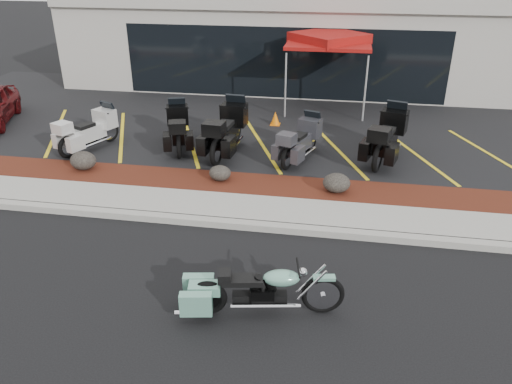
% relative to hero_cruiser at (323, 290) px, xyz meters
% --- Properties ---
extents(ground, '(90.00, 90.00, 0.00)m').
position_rel_hero_cruiser_xyz_m(ground, '(-2.17, 1.60, -0.47)').
color(ground, black).
rests_on(ground, ground).
extents(curb, '(24.00, 0.25, 0.15)m').
position_rel_hero_cruiser_xyz_m(curb, '(-2.17, 2.50, -0.39)').
color(curb, gray).
rests_on(curb, ground).
extents(sidewalk, '(24.00, 1.20, 0.15)m').
position_rel_hero_cruiser_xyz_m(sidewalk, '(-2.17, 3.20, -0.39)').
color(sidewalk, gray).
rests_on(sidewalk, ground).
extents(mulch_bed, '(24.00, 1.20, 0.16)m').
position_rel_hero_cruiser_xyz_m(mulch_bed, '(-2.17, 4.40, -0.39)').
color(mulch_bed, '#37140C').
rests_on(mulch_bed, ground).
extents(upper_lot, '(26.00, 9.60, 0.15)m').
position_rel_hero_cruiser_xyz_m(upper_lot, '(-2.17, 9.80, -0.39)').
color(upper_lot, black).
rests_on(upper_lot, ground).
extents(dealership_building, '(18.00, 8.16, 4.00)m').
position_rel_hero_cruiser_xyz_m(dealership_building, '(-2.17, 16.06, 1.54)').
color(dealership_building, '#A39E93').
rests_on(dealership_building, ground).
extents(boulder_left, '(0.68, 0.57, 0.48)m').
position_rel_hero_cruiser_xyz_m(boulder_left, '(-6.46, 4.52, -0.06)').
color(boulder_left, black).
rests_on(boulder_left, mulch_bed).
extents(boulder_mid, '(0.55, 0.46, 0.39)m').
position_rel_hero_cruiser_xyz_m(boulder_mid, '(-2.77, 4.44, -0.11)').
color(boulder_mid, black).
rests_on(boulder_mid, mulch_bed).
extents(boulder_right, '(0.65, 0.54, 0.46)m').
position_rel_hero_cruiser_xyz_m(boulder_right, '(0.11, 4.27, -0.08)').
color(boulder_right, black).
rests_on(boulder_right, mulch_bed).
extents(hero_cruiser, '(2.73, 1.13, 0.93)m').
position_rel_hero_cruiser_xyz_m(hero_cruiser, '(0.00, 0.00, 0.00)').
color(hero_cruiser, '#68A28C').
rests_on(hero_cruiser, ground).
extents(touring_white, '(1.56, 2.26, 1.23)m').
position_rel_hero_cruiser_xyz_m(touring_white, '(-6.65, 6.61, 0.30)').
color(touring_white, silver).
rests_on(touring_white, upper_lot).
extents(touring_black_front, '(1.47, 2.35, 1.28)m').
position_rel_hero_cruiser_xyz_m(touring_black_front, '(-4.71, 7.20, 0.32)').
color(touring_black_front, black).
rests_on(touring_black_front, upper_lot).
extents(touring_black_mid, '(1.18, 2.59, 1.46)m').
position_rel_hero_cruiser_xyz_m(touring_black_mid, '(-2.93, 7.18, 0.42)').
color(touring_black_mid, black).
rests_on(touring_black_mid, upper_lot).
extents(touring_grey, '(1.45, 2.21, 1.20)m').
position_rel_hero_cruiser_xyz_m(touring_grey, '(-0.68, 6.82, 0.29)').
color(touring_grey, '#313137').
rests_on(touring_grey, upper_lot).
extents(touring_black_rear, '(1.62, 2.64, 1.44)m').
position_rel_hero_cruiser_xyz_m(touring_black_rear, '(1.63, 7.36, 0.40)').
color(touring_black_rear, black).
rests_on(touring_black_rear, upper_lot).
extents(traffic_cone, '(0.34, 0.34, 0.44)m').
position_rel_hero_cruiser_xyz_m(traffic_cone, '(-1.99, 8.99, -0.10)').
color(traffic_cone, orange).
rests_on(traffic_cone, upper_lot).
extents(popup_canopy, '(2.93, 2.93, 2.62)m').
position_rel_hero_cruiser_xyz_m(popup_canopy, '(-0.46, 11.19, 2.06)').
color(popup_canopy, silver).
rests_on(popup_canopy, upper_lot).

